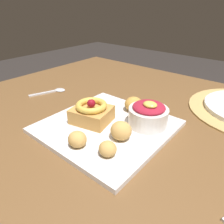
{
  "coord_description": "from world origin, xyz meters",
  "views": [
    {
      "loc": [
        0.22,
        -0.4,
        1.02
      ],
      "look_at": [
        -0.08,
        -0.05,
        0.77
      ],
      "focal_mm": 33.15,
      "sensor_mm": 36.0,
      "label": 1
    }
  ],
  "objects_px": {
    "spoon": "(53,91)",
    "front_plate": "(107,126)",
    "cake_slice": "(92,112)",
    "fritter_extra": "(133,104)",
    "fritter_back": "(107,148)",
    "berry_ramekin": "(147,115)",
    "fritter_middle": "(121,131)",
    "fritter_front": "(77,139)"
  },
  "relations": [
    {
      "from": "front_plate",
      "to": "fritter_extra",
      "type": "bearing_deg",
      "value": 86.45
    },
    {
      "from": "cake_slice",
      "to": "fritter_middle",
      "type": "height_order",
      "value": "cake_slice"
    },
    {
      "from": "front_plate",
      "to": "fritter_middle",
      "type": "distance_m",
      "value": 0.07
    },
    {
      "from": "spoon",
      "to": "berry_ramekin",
      "type": "bearing_deg",
      "value": -70.08
    },
    {
      "from": "fritter_front",
      "to": "fritter_back",
      "type": "relative_size",
      "value": 1.11
    },
    {
      "from": "front_plate",
      "to": "spoon",
      "type": "height_order",
      "value": "front_plate"
    },
    {
      "from": "front_plate",
      "to": "fritter_back",
      "type": "bearing_deg",
      "value": -49.04
    },
    {
      "from": "front_plate",
      "to": "cake_slice",
      "type": "relative_size",
      "value": 2.67
    },
    {
      "from": "spoon",
      "to": "front_plate",
      "type": "bearing_deg",
      "value": -81.27
    },
    {
      "from": "front_plate",
      "to": "fritter_front",
      "type": "relative_size",
      "value": 7.11
    },
    {
      "from": "fritter_extra",
      "to": "front_plate",
      "type": "bearing_deg",
      "value": -93.55
    },
    {
      "from": "fritter_front",
      "to": "fritter_extra",
      "type": "xyz_separation_m",
      "value": [
        -0.0,
        0.21,
        0.0
      ]
    },
    {
      "from": "fritter_middle",
      "to": "spoon",
      "type": "height_order",
      "value": "fritter_middle"
    },
    {
      "from": "berry_ramekin",
      "to": "fritter_back",
      "type": "relative_size",
      "value": 2.61
    },
    {
      "from": "front_plate",
      "to": "fritter_front",
      "type": "height_order",
      "value": "fritter_front"
    },
    {
      "from": "front_plate",
      "to": "fritter_back",
      "type": "relative_size",
      "value": 7.86
    },
    {
      "from": "fritter_middle",
      "to": "berry_ramekin",
      "type": "bearing_deg",
      "value": 80.58
    },
    {
      "from": "cake_slice",
      "to": "fritter_extra",
      "type": "xyz_separation_m",
      "value": [
        0.05,
        0.12,
        -0.01
      ]
    },
    {
      "from": "front_plate",
      "to": "fritter_middle",
      "type": "bearing_deg",
      "value": -21.5
    },
    {
      "from": "berry_ramekin",
      "to": "fritter_middle",
      "type": "bearing_deg",
      "value": -99.42
    },
    {
      "from": "cake_slice",
      "to": "berry_ramekin",
      "type": "relative_size",
      "value": 1.13
    },
    {
      "from": "cake_slice",
      "to": "fritter_front",
      "type": "distance_m",
      "value": 0.11
    },
    {
      "from": "berry_ramekin",
      "to": "fritter_front",
      "type": "relative_size",
      "value": 2.36
    },
    {
      "from": "fritter_back",
      "to": "spoon",
      "type": "xyz_separation_m",
      "value": [
        -0.39,
        0.15,
        -0.03
      ]
    },
    {
      "from": "spoon",
      "to": "cake_slice",
      "type": "bearing_deg",
      "value": -85.29
    },
    {
      "from": "fritter_middle",
      "to": "fritter_extra",
      "type": "bearing_deg",
      "value": 113.64
    },
    {
      "from": "berry_ramekin",
      "to": "fritter_extra",
      "type": "height_order",
      "value": "berry_ramekin"
    },
    {
      "from": "fritter_middle",
      "to": "fritter_back",
      "type": "distance_m",
      "value": 0.06
    },
    {
      "from": "spoon",
      "to": "fritter_extra",
      "type": "bearing_deg",
      "value": -61.89
    },
    {
      "from": "berry_ramekin",
      "to": "spoon",
      "type": "distance_m",
      "value": 0.39
    },
    {
      "from": "berry_ramekin",
      "to": "spoon",
      "type": "relative_size",
      "value": 0.8
    },
    {
      "from": "berry_ramekin",
      "to": "fritter_middle",
      "type": "relative_size",
      "value": 1.99
    },
    {
      "from": "cake_slice",
      "to": "spoon",
      "type": "xyz_separation_m",
      "value": [
        -0.27,
        0.07,
        -0.04
      ]
    },
    {
      "from": "cake_slice",
      "to": "fritter_extra",
      "type": "bearing_deg",
      "value": 68.24
    },
    {
      "from": "fritter_front",
      "to": "spoon",
      "type": "bearing_deg",
      "value": 152.84
    },
    {
      "from": "fritter_back",
      "to": "fritter_extra",
      "type": "xyz_separation_m",
      "value": [
        -0.07,
        0.2,
        0.0
      ]
    },
    {
      "from": "fritter_middle",
      "to": "spoon",
      "type": "distance_m",
      "value": 0.39
    },
    {
      "from": "fritter_extra",
      "to": "spoon",
      "type": "bearing_deg",
      "value": -171.05
    },
    {
      "from": "cake_slice",
      "to": "fritter_back",
      "type": "distance_m",
      "value": 0.14
    },
    {
      "from": "front_plate",
      "to": "fritter_back",
      "type": "xyz_separation_m",
      "value": [
        0.08,
        -0.09,
        0.02
      ]
    },
    {
      "from": "berry_ramekin",
      "to": "fritter_extra",
      "type": "xyz_separation_m",
      "value": [
        -0.07,
        0.04,
        -0.01
      ]
    },
    {
      "from": "front_plate",
      "to": "berry_ramekin",
      "type": "relative_size",
      "value": 3.01
    }
  ]
}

